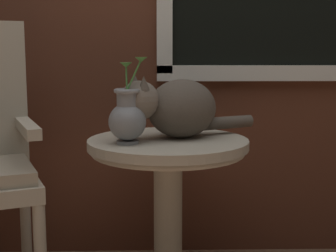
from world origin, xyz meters
TOP-DOWN VIEW (x-y plane):
  - wicker_side_table at (0.07, 0.25)m, footprint 0.61×0.61m
  - cat at (0.10, 0.27)m, footprint 0.53×0.32m
  - pewter_vase_with_ivy at (-0.08, 0.16)m, footprint 0.14×0.13m

SIDE VIEW (x-z plane):
  - wicker_side_table at x=0.07m, z-range 0.12..0.74m
  - pewter_vase_with_ivy at x=-0.08m, z-range 0.56..0.87m
  - cat at x=0.10m, z-range 0.62..0.86m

